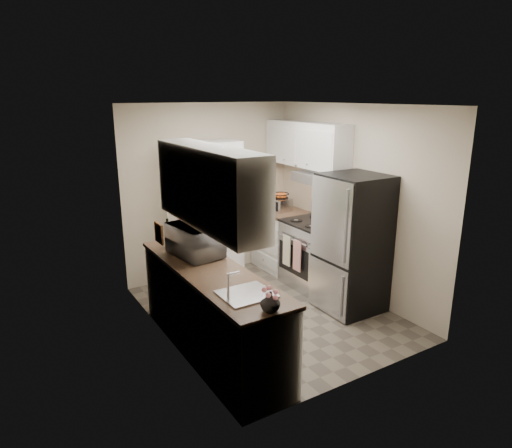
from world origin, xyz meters
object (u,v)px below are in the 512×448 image
(refrigerator, at_px, (352,243))
(toaster_oven, at_px, (279,204))
(microwave, at_px, (196,240))
(wine_bottle, at_px, (168,235))
(electric_range, at_px, (313,253))
(pantry_cabinet, at_px, (206,214))

(refrigerator, bearing_deg, toaster_oven, 89.74)
(microwave, distance_m, toaster_oven, 2.22)
(wine_bottle, bearing_deg, electric_range, -0.92)
(electric_range, height_order, microwave, microwave)
(electric_range, distance_m, microwave, 2.04)
(electric_range, height_order, refrigerator, refrigerator)
(wine_bottle, bearing_deg, refrigerator, -22.18)
(refrigerator, distance_m, toaster_oven, 1.61)
(pantry_cabinet, relative_size, electric_range, 1.77)
(electric_range, height_order, toaster_oven, electric_range)
(wine_bottle, bearing_deg, toaster_oven, 20.41)
(electric_range, relative_size, wine_bottle, 3.65)
(electric_range, bearing_deg, refrigerator, -92.48)
(pantry_cabinet, xyz_separation_m, wine_bottle, (-0.90, -0.89, 0.07))
(microwave, height_order, wine_bottle, microwave)
(toaster_oven, bearing_deg, refrigerator, -98.00)
(electric_range, relative_size, microwave, 1.84)
(toaster_oven, bearing_deg, microwave, -156.00)
(pantry_cabinet, bearing_deg, microwave, -119.77)
(toaster_oven, bearing_deg, pantry_cabinet, 165.90)
(electric_range, bearing_deg, toaster_oven, 91.97)
(refrigerator, xyz_separation_m, microwave, (-1.88, 0.43, 0.24))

